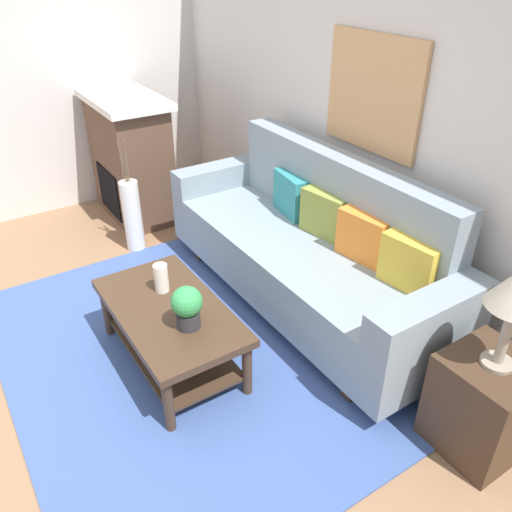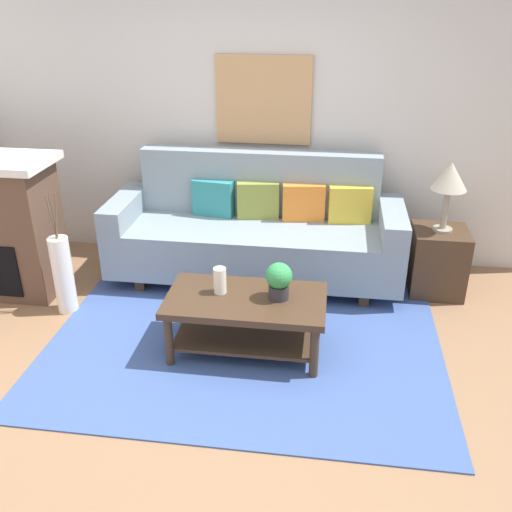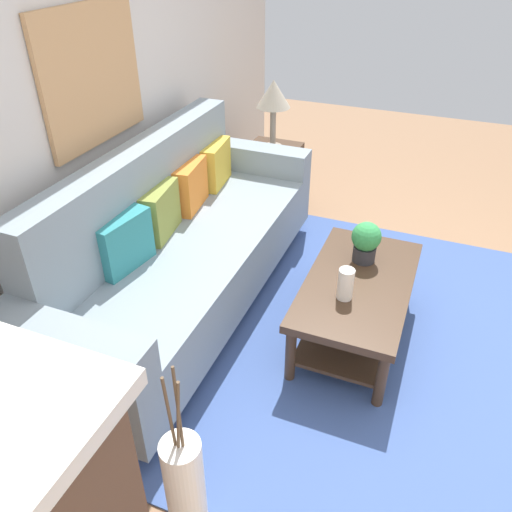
{
  "view_description": "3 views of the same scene",
  "coord_description": "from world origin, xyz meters",
  "px_view_note": "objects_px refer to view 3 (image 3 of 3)",
  "views": [
    {
      "loc": [
        2.42,
        -0.54,
        2.31
      ],
      "look_at": [
        -0.13,
        1.11,
        0.48
      ],
      "focal_mm": 36.3,
      "sensor_mm": 36.0,
      "label": 1
    },
    {
      "loc": [
        0.56,
        -2.94,
        2.36
      ],
      "look_at": [
        0.03,
        0.86,
        0.52
      ],
      "focal_mm": 39.63,
      "sensor_mm": 36.0,
      "label": 2
    },
    {
      "loc": [
        -2.42,
        0.05,
        2.2
      ],
      "look_at": [
        -0.02,
        1.02,
        0.48
      ],
      "focal_mm": 35.55,
      "sensor_mm": 36.0,
      "label": 3
    }
  ],
  "objects_px": {
    "throw_pillow_mustard": "(216,164)",
    "floor_vase": "(186,496)",
    "throw_pillow_teal": "(124,243)",
    "table_lamp": "(274,97)",
    "potted_plant_tabletop": "(366,241)",
    "coffee_table": "(357,296)",
    "framed_painting": "(93,76)",
    "couch": "(181,249)",
    "throw_pillow_olive": "(161,211)",
    "throw_pillow_orange": "(191,186)",
    "tabletop_vase": "(346,284)",
    "side_table": "(272,177)"
  },
  "relations": [
    {
      "from": "throw_pillow_mustard",
      "to": "floor_vase",
      "type": "relative_size",
      "value": 0.57
    },
    {
      "from": "throw_pillow_teal",
      "to": "table_lamp",
      "type": "height_order",
      "value": "table_lamp"
    },
    {
      "from": "potted_plant_tabletop",
      "to": "coffee_table",
      "type": "bearing_deg",
      "value": -173.94
    },
    {
      "from": "coffee_table",
      "to": "framed_painting",
      "type": "relative_size",
      "value": 1.33
    },
    {
      "from": "couch",
      "to": "throw_pillow_teal",
      "type": "bearing_deg",
      "value": 162.59
    },
    {
      "from": "throw_pillow_olive",
      "to": "framed_painting",
      "type": "height_order",
      "value": "framed_painting"
    },
    {
      "from": "throw_pillow_teal",
      "to": "throw_pillow_olive",
      "type": "relative_size",
      "value": 1.0
    },
    {
      "from": "throw_pillow_orange",
      "to": "potted_plant_tabletop",
      "type": "bearing_deg",
      "value": -93.88
    },
    {
      "from": "throw_pillow_teal",
      "to": "framed_painting",
      "type": "xyz_separation_m",
      "value": [
        0.4,
        0.34,
        0.79
      ]
    },
    {
      "from": "throw_pillow_orange",
      "to": "throw_pillow_mustard",
      "type": "height_order",
      "value": "same"
    },
    {
      "from": "tabletop_vase",
      "to": "coffee_table",
      "type": "bearing_deg",
      "value": -13.51
    },
    {
      "from": "throw_pillow_orange",
      "to": "coffee_table",
      "type": "bearing_deg",
      "value": -103.68
    },
    {
      "from": "throw_pillow_orange",
      "to": "framed_painting",
      "type": "relative_size",
      "value": 0.43
    },
    {
      "from": "throw_pillow_mustard",
      "to": "tabletop_vase",
      "type": "relative_size",
      "value": 1.92
    },
    {
      "from": "throw_pillow_orange",
      "to": "throw_pillow_mustard",
      "type": "relative_size",
      "value": 1.0
    },
    {
      "from": "throw_pillow_olive",
      "to": "couch",
      "type": "bearing_deg",
      "value": -90.0
    },
    {
      "from": "floor_vase",
      "to": "couch",
      "type": "bearing_deg",
      "value": 29.27
    },
    {
      "from": "couch",
      "to": "floor_vase",
      "type": "height_order",
      "value": "couch"
    },
    {
      "from": "throw_pillow_orange",
      "to": "couch",
      "type": "bearing_deg",
      "value": -162.59
    },
    {
      "from": "throw_pillow_orange",
      "to": "floor_vase",
      "type": "xyz_separation_m",
      "value": [
        -1.81,
        -0.92,
        -0.36
      ]
    },
    {
      "from": "throw_pillow_orange",
      "to": "throw_pillow_teal",
      "type": "bearing_deg",
      "value": 180.0
    },
    {
      "from": "throw_pillow_mustard",
      "to": "table_lamp",
      "type": "height_order",
      "value": "table_lamp"
    },
    {
      "from": "couch",
      "to": "throw_pillow_olive",
      "type": "xyz_separation_m",
      "value": [
        0.0,
        0.12,
        0.25
      ]
    },
    {
      "from": "throw_pillow_orange",
      "to": "throw_pillow_mustard",
      "type": "bearing_deg",
      "value": 0.0
    },
    {
      "from": "coffee_table",
      "to": "table_lamp",
      "type": "distance_m",
      "value": 1.94
    },
    {
      "from": "coffee_table",
      "to": "tabletop_vase",
      "type": "relative_size",
      "value": 5.86
    },
    {
      "from": "couch",
      "to": "throw_pillow_mustard",
      "type": "xyz_separation_m",
      "value": [
        0.79,
        0.12,
        0.25
      ]
    },
    {
      "from": "throw_pillow_olive",
      "to": "side_table",
      "type": "distance_m",
      "value": 1.6
    },
    {
      "from": "throw_pillow_olive",
      "to": "floor_vase",
      "type": "bearing_deg",
      "value": -147.05
    },
    {
      "from": "coffee_table",
      "to": "framed_painting",
      "type": "bearing_deg",
      "value": 93.18
    },
    {
      "from": "throw_pillow_teal",
      "to": "coffee_table",
      "type": "relative_size",
      "value": 0.33
    },
    {
      "from": "throw_pillow_teal",
      "to": "tabletop_vase",
      "type": "bearing_deg",
      "value": -76.28
    },
    {
      "from": "tabletop_vase",
      "to": "framed_painting",
      "type": "distance_m",
      "value": 1.82
    },
    {
      "from": "couch",
      "to": "tabletop_vase",
      "type": "xyz_separation_m",
      "value": [
        -0.1,
        -1.09,
        0.09
      ]
    },
    {
      "from": "throw_pillow_olive",
      "to": "floor_vase",
      "type": "xyz_separation_m",
      "value": [
        -1.41,
        -0.92,
        -0.36
      ]
    },
    {
      "from": "table_lamp",
      "to": "floor_vase",
      "type": "height_order",
      "value": "table_lamp"
    },
    {
      "from": "potted_plant_tabletop",
      "to": "floor_vase",
      "type": "xyz_separation_m",
      "value": [
        -1.72,
        0.32,
        -0.26
      ]
    },
    {
      "from": "couch",
      "to": "table_lamp",
      "type": "xyz_separation_m",
      "value": [
        1.54,
        -0.05,
        0.56
      ]
    },
    {
      "from": "couch",
      "to": "throw_pillow_teal",
      "type": "height_order",
      "value": "couch"
    },
    {
      "from": "potted_plant_tabletop",
      "to": "framed_painting",
      "type": "xyz_separation_m",
      "value": [
        -0.31,
        1.58,
        0.9
      ]
    },
    {
      "from": "throw_pillow_olive",
      "to": "coffee_table",
      "type": "xyz_separation_m",
      "value": [
        0.09,
        -1.26,
        -0.37
      ]
    },
    {
      "from": "couch",
      "to": "throw_pillow_orange",
      "type": "height_order",
      "value": "couch"
    },
    {
      "from": "couch",
      "to": "side_table",
      "type": "bearing_deg",
      "value": -1.88
    },
    {
      "from": "potted_plant_tabletop",
      "to": "floor_vase",
      "type": "bearing_deg",
      "value": 169.5
    },
    {
      "from": "couch",
      "to": "table_lamp",
      "type": "height_order",
      "value": "table_lamp"
    },
    {
      "from": "potted_plant_tabletop",
      "to": "table_lamp",
      "type": "distance_m",
      "value": 1.68
    },
    {
      "from": "throw_pillow_orange",
      "to": "tabletop_vase",
      "type": "height_order",
      "value": "throw_pillow_orange"
    },
    {
      "from": "potted_plant_tabletop",
      "to": "side_table",
      "type": "relative_size",
      "value": 0.47
    },
    {
      "from": "throw_pillow_olive",
      "to": "potted_plant_tabletop",
      "type": "bearing_deg",
      "value": -75.84
    },
    {
      "from": "table_lamp",
      "to": "framed_painting",
      "type": "xyz_separation_m",
      "value": [
        -1.54,
        0.52,
        0.47
      ]
    }
  ]
}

